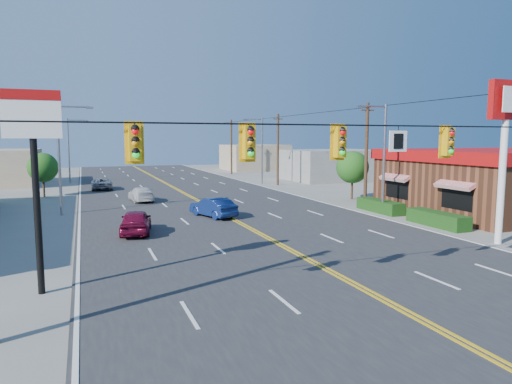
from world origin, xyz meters
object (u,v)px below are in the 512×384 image
object	(u,v)px
pizza_hut_sign	(34,149)
car_white	(141,195)
car_silver	(102,184)
car_magenta	(136,222)
kfc	(498,180)
kfc_pylon	(505,129)
signal_span	(366,157)
car_blue	(213,208)

from	to	relation	value
pizza_hut_sign	car_white	size ratio (longest dim) A/B	1.59
car_silver	car_magenta	bearing A→B (deg)	92.62
kfc	car_white	bearing A→B (deg)	148.51
kfc_pylon	pizza_hut_sign	xyz separation A→B (m)	(-22.00, 0.00, -0.86)
signal_span	car_blue	xyz separation A→B (m)	(-0.88, 17.07, -4.20)
signal_span	car_blue	size ratio (longest dim) A/B	5.86
car_blue	car_magenta	bearing A→B (deg)	16.00
kfc_pylon	car_magenta	distance (m)	20.66
kfc_pylon	pizza_hut_sign	size ratio (longest dim) A/B	1.24
kfc_pylon	car_magenta	size ratio (longest dim) A/B	2.06
pizza_hut_sign	car_white	distance (m)	24.36
kfc	kfc_pylon	world-z (taller)	kfc_pylon
pizza_hut_sign	car_blue	world-z (taller)	pizza_hut_sign
car_magenta	car_silver	world-z (taller)	car_magenta
signal_span	car_white	xyz separation A→B (m)	(-4.63, 27.10, -4.26)
pizza_hut_sign	car_magenta	size ratio (longest dim) A/B	1.66
kfc	car_silver	world-z (taller)	kfc
kfc_pylon	car_blue	size ratio (longest dim) A/B	2.05
car_silver	car_white	bearing A→B (deg)	104.95
kfc	car_magenta	world-z (taller)	kfc
car_silver	pizza_hut_sign	bearing A→B (deg)	84.85
car_silver	car_blue	bearing A→B (deg)	107.88
car_magenta	car_silver	size ratio (longest dim) A/B	0.91
kfc	signal_span	bearing A→B (deg)	-149.06
signal_span	car_silver	bearing A→B (deg)	101.10
kfc	car_white	size ratio (longest dim) A/B	3.79
signal_span	car_magenta	size ratio (longest dim) A/B	5.89
car_magenta	car_white	size ratio (longest dim) A/B	0.96
kfc	pizza_hut_sign	bearing A→B (deg)	-165.48
car_white	car_silver	bearing A→B (deg)	-79.47
car_blue	pizza_hut_sign	bearing A→B (deg)	34.60
pizza_hut_sign	car_blue	xyz separation A→B (m)	(10.00, 13.07, -4.50)
pizza_hut_sign	car_blue	size ratio (longest dim) A/B	1.65
signal_span	car_magenta	bearing A→B (deg)	116.42
pizza_hut_sign	signal_span	bearing A→B (deg)	-20.19
pizza_hut_sign	car_silver	world-z (taller)	pizza_hut_sign
signal_span	kfc	xyz separation A→B (m)	(20.02, 12.00, -2.51)
car_magenta	signal_span	bearing A→B (deg)	126.30
kfc	car_white	distance (m)	28.96
pizza_hut_sign	car_white	xyz separation A→B (m)	(6.25, 23.10, -4.56)
kfc	pizza_hut_sign	xyz separation A→B (m)	(-30.90, -8.00, 2.80)
kfc_pylon	car_white	xyz separation A→B (m)	(-15.75, 23.10, -5.42)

